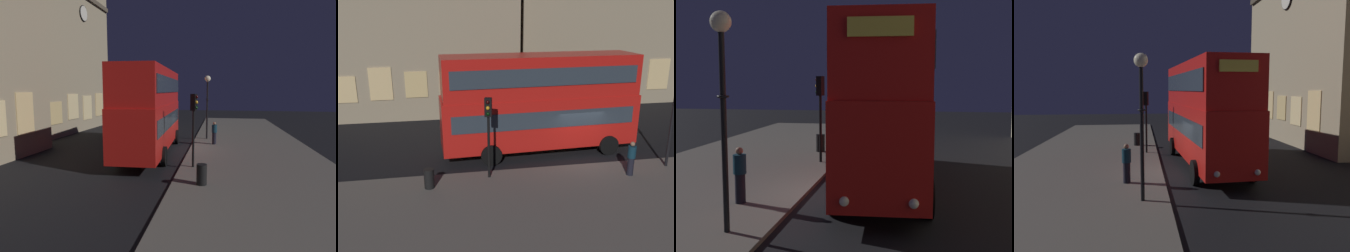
{
  "view_description": "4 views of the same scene",
  "coord_description": "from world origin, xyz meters",
  "views": [
    {
      "loc": [
        -19.7,
        -2.9,
        4.11
      ],
      "look_at": [
        -4.2,
        -0.03,
        2.13
      ],
      "focal_mm": 30.32,
      "sensor_mm": 36.0,
      "label": 1
    },
    {
      "loc": [
        -7.19,
        -17.11,
        7.57
      ],
      "look_at": [
        -3.95,
        0.86,
        1.82
      ],
      "focal_mm": 38.94,
      "sensor_mm": 36.0,
      "label": 2
    },
    {
      "loc": [
        12.93,
        2.53,
        3.71
      ],
      "look_at": [
        -3.84,
        -0.27,
        1.9
      ],
      "focal_mm": 44.92,
      "sensor_mm": 36.0,
      "label": 3
    },
    {
      "loc": [
        15.11,
        -1.85,
        4.07
      ],
      "look_at": [
        -4.04,
        0.56,
        1.9
      ],
      "focal_mm": 34.75,
      "sensor_mm": 36.0,
      "label": 4
    }
  ],
  "objects": [
    {
      "name": "ground_plane",
      "position": [
        0.0,
        0.0,
        0.0
      ],
      "size": [
        80.0,
        80.0,
        0.0
      ],
      "primitive_type": "plane",
      "color": "black"
    },
    {
      "name": "sidewalk_slab",
      "position": [
        0.0,
        -5.01,
        0.06
      ],
      "size": [
        44.0,
        8.27,
        0.12
      ],
      "primitive_type": "cube",
      "color": "#5B564F",
      "rests_on": "ground"
    },
    {
      "name": "building_with_clock",
      "position": [
        -8.93,
        13.59,
        7.93
      ],
      "size": [
        14.98,
        9.47,
        15.85
      ],
      "color": "tan",
      "rests_on": "ground"
    },
    {
      "name": "building_plain_facade",
      "position": [
        6.57,
        14.88,
        8.18
      ],
      "size": [
        14.71,
        8.29,
        16.35
      ],
      "color": "tan",
      "rests_on": "ground"
    },
    {
      "name": "double_decker_bus",
      "position": [
        -1.98,
        1.5,
        3.05
      ],
      "size": [
        10.91,
        3.21,
        5.43
      ],
      "rotation": [
        0.0,
        0.0,
        0.05
      ],
      "color": "red",
      "rests_on": "ground"
    },
    {
      "name": "traffic_light_near_kerb",
      "position": [
        -5.2,
        -1.57,
        2.87
      ],
      "size": [
        0.37,
        0.39,
        3.82
      ],
      "rotation": [
        0.0,
        0.0,
        -0.26
      ],
      "color": "black",
      "rests_on": "sidewalk_slab"
    },
    {
      "name": "pedestrian",
      "position": [
        1.45,
        -2.5,
        0.97
      ],
      "size": [
        0.38,
        0.38,
        1.67
      ],
      "rotation": [
        0.0,
        0.0,
        5.08
      ],
      "color": "black",
      "rests_on": "sidewalk_slab"
    },
    {
      "name": "litter_bin",
      "position": [
        -7.94,
        -2.18,
        0.56
      ],
      "size": [
        0.44,
        0.44,
        0.89
      ],
      "primitive_type": "cylinder",
      "color": "black",
      "rests_on": "sidewalk_slab"
    }
  ]
}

